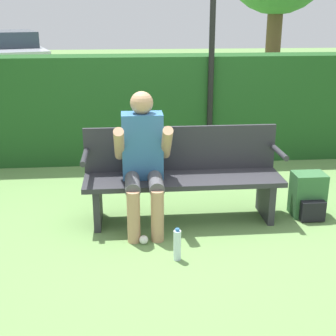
{
  "coord_description": "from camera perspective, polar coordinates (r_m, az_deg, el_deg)",
  "views": [
    {
      "loc": [
        -0.51,
        -4.0,
        1.88
      ],
      "look_at": [
        -0.15,
        -0.1,
        0.55
      ],
      "focal_mm": 50.0,
      "sensor_mm": 36.0,
      "label": 1
    }
  ],
  "objects": [
    {
      "name": "person_seated",
      "position": [
        4.13,
        -3.06,
        1.46
      ],
      "size": [
        0.5,
        0.61,
        1.21
      ],
      "color": "#336699",
      "rests_on": "ground"
    },
    {
      "name": "parked_car",
      "position": [
        14.96,
        -19.02,
        12.97
      ],
      "size": [
        3.12,
        4.85,
        1.29
      ],
      "rotation": [
        0.0,
        0.0,
        1.88
      ],
      "color": "#B7BCC6",
      "rests_on": "ground"
    },
    {
      "name": "water_bottle",
      "position": [
        3.72,
        1.14,
        -9.36
      ],
      "size": [
        0.06,
        0.06,
        0.27
      ],
      "color": "silver",
      "rests_on": "ground"
    },
    {
      "name": "park_bench",
      "position": [
        4.35,
        1.77,
        -0.71
      ],
      "size": [
        1.82,
        0.47,
        0.85
      ],
      "color": "#2D2D33",
      "rests_on": "ground"
    },
    {
      "name": "litter_crumple",
      "position": [
        4.0,
        -2.98,
        -8.73
      ],
      "size": [
        0.08,
        0.08,
        0.08
      ],
      "color": "silver",
      "rests_on": "ground"
    },
    {
      "name": "backpack",
      "position": [
        4.65,
        16.71,
        -3.28
      ],
      "size": [
        0.3,
        0.31,
        0.42
      ],
      "color": "#336638",
      "rests_on": "ground"
    },
    {
      "name": "hedge_back",
      "position": [
        6.08,
        -0.35,
        7.29
      ],
      "size": [
        12.0,
        0.51,
        1.34
      ],
      "color": "#1E4C1E",
      "rests_on": "ground"
    },
    {
      "name": "ground_plane",
      "position": [
        4.45,
        1.82,
        -6.28
      ],
      "size": [
        40.0,
        40.0,
        0.0
      ],
      "primitive_type": "plane",
      "color": "#668E4C"
    },
    {
      "name": "signpost",
      "position": [
        5.75,
        5.37,
        14.49
      ],
      "size": [
        0.4,
        0.09,
        2.59
      ],
      "color": "black",
      "rests_on": "ground"
    }
  ]
}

